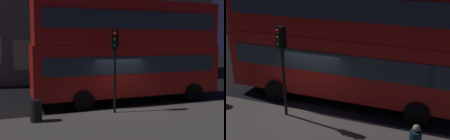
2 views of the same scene
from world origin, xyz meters
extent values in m
plane|color=black|center=(0.00, 0.00, 0.00)|extent=(80.00, 80.00, 0.00)
cube|color=#5B564F|center=(0.00, -4.11, 0.06)|extent=(44.00, 7.10, 0.12)
cube|color=#F9E09E|center=(-4.14, 9.45, 2.38)|extent=(1.45, 0.06, 2.33)
cube|color=#F9E09E|center=(-1.87, 9.45, 2.39)|extent=(1.45, 0.06, 1.96)
cube|color=#F2D18C|center=(3.48, 9.37, 2.32)|extent=(1.59, 0.06, 1.95)
cube|color=#F9E09E|center=(5.96, 9.37, 2.50)|extent=(1.59, 0.06, 2.15)
cube|color=#F2D18C|center=(8.44, 9.37, 2.49)|extent=(1.59, 0.06, 1.94)
cube|color=#F9E09E|center=(10.92, 9.37, 2.22)|extent=(1.59, 0.06, 2.01)
cube|color=red|center=(0.99, 1.32, 1.85)|extent=(10.37, 2.62, 2.68)
cube|color=red|center=(0.99, 1.32, 4.35)|extent=(10.16, 2.57, 2.33)
cube|color=#2D3842|center=(0.99, 1.32, 2.18)|extent=(9.54, 2.68, 0.90)
cube|color=#2D3842|center=(0.99, 1.32, 4.47)|extent=(9.54, 2.68, 0.90)
cube|color=#F2D84C|center=(6.11, 1.30, 4.99)|extent=(0.09, 1.54, 0.44)
sphere|color=white|center=(6.19, 2.13, 0.86)|extent=(0.24, 0.24, 0.24)
sphere|color=white|center=(6.18, 0.46, 0.86)|extent=(0.24, 0.24, 0.24)
cylinder|color=black|center=(4.52, 2.64, 0.51)|extent=(1.02, 0.25, 1.02)
cylinder|color=black|center=(4.50, -0.03, 0.51)|extent=(1.02, 0.25, 1.02)
cylinder|color=black|center=(-1.85, 2.67, 0.51)|extent=(1.02, 0.25, 1.02)
cylinder|color=black|center=(-1.87, 0.01, 0.51)|extent=(1.02, 0.25, 1.02)
cylinder|color=black|center=(-0.71, -1.14, 1.58)|extent=(0.12, 0.12, 2.92)
cube|color=black|center=(-0.71, -1.14, 3.47)|extent=(0.37, 0.33, 0.85)
sphere|color=red|center=(-0.74, -1.28, 3.74)|extent=(0.17, 0.17, 0.17)
sphere|color=black|center=(-0.74, -1.28, 3.47)|extent=(0.17, 0.17, 0.17)
sphere|color=black|center=(-0.74, -1.28, 3.20)|extent=(0.17, 0.17, 0.17)
cylinder|color=black|center=(-4.24, -1.37, 0.57)|extent=(0.48, 0.48, 0.89)
camera|label=1|loc=(-5.19, -12.77, 3.36)|focal=44.33mm
camera|label=2|loc=(5.20, -11.13, 6.64)|focal=49.56mm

